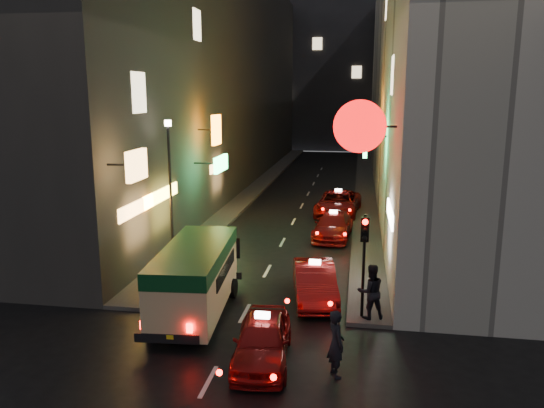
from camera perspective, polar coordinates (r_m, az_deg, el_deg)
The scene contains 14 objects.
building_left at distance 43.92m, azimuth -6.25°, elevation 13.80°, with size 7.57×52.00×18.00m.
building_right at distance 42.53m, azimuth 15.62°, elevation 13.50°, with size 8.21×52.00×18.00m.
building_far at distance 74.48m, azimuth 6.77°, elevation 14.53°, with size 30.00×10.00×22.00m, color #2E2E33.
sidewalk_left at distance 43.69m, azimuth -1.24°, elevation 2.12°, with size 1.50×52.00×0.15m, color #464441.
sidewalk_right at distance 42.95m, azimuth 9.98°, elevation 1.77°, with size 1.50×52.00×0.15m, color #464441.
minibus at distance 18.25m, azimuth -8.25°, elevation -7.29°, with size 2.44×5.83×2.45m.
taxi_near at distance 15.43m, azimuth -1.04°, elevation -14.02°, with size 2.35×4.93×1.69m.
taxi_second at distance 19.68m, azimuth 4.61°, elevation -8.07°, with size 2.86×5.27×1.76m.
taxi_third at distance 28.05m, azimuth 6.60°, elevation -2.09°, with size 2.31×4.90×1.69m.
taxi_far at distance 33.16m, azimuth 7.12°, elevation 0.28°, with size 2.73×5.65×1.91m.
pedestrian_crossing at distance 14.69m, azimuth 6.91°, elevation -14.23°, with size 0.70×0.45×2.11m, color black.
pedestrian_sidewalk at distance 17.95m, azimuth 10.58°, elevation -8.86°, with size 0.79×0.50×2.11m, color black.
traffic_light at distance 17.45m, azimuth 9.90°, elevation -4.30°, with size 0.26×0.43×3.50m.
lamp_post at distance 23.05m, azimuth -10.89°, elevation 2.25°, with size 0.28×0.28×6.22m.
Camera 1 is at (3.76, -8.30, 7.51)m, focal length 35.00 mm.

